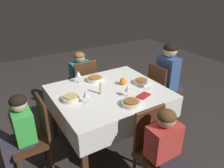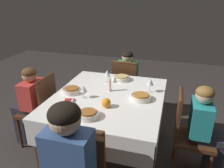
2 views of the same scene
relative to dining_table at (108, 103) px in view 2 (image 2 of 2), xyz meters
The scene contains 19 objects.
ground_plane 0.66m from the dining_table, ahead, with size 8.00×8.00×0.00m, color #332D2B.
dining_table is the anchor object (origin of this frame).
chair_west 0.92m from the dining_table, behind, with size 0.37×0.37×0.89m.
chair_north 0.84m from the dining_table, 87.79° to the left, with size 0.37×0.37×0.89m.
chair_south 0.84m from the dining_table, 88.69° to the right, with size 0.37×0.37×0.89m.
person_child_green 1.07m from the dining_table, behind, with size 0.33×0.30×0.98m.
person_child_teal 0.99m from the dining_table, 88.15° to the left, with size 0.30×0.33×0.98m.
person_child_red 0.99m from the dining_table, 88.90° to the right, with size 0.30×0.33×0.98m.
bowl_east 0.46m from the dining_table, ahead, with size 0.19×0.19×0.06m.
wine_glass_east 0.50m from the dining_table, 23.91° to the right, with size 0.08×0.08×0.15m.
bowl_west 0.48m from the dining_table, behind, with size 0.20×0.20×0.06m.
wine_glass_west 0.42m from the dining_table, 161.25° to the right, with size 0.07×0.07×0.15m.
bowl_north 0.36m from the dining_table, 92.27° to the left, with size 0.21×0.21×0.06m.
wine_glass_north 0.50m from the dining_table, 117.96° to the left, with size 0.07×0.07×0.16m.
bowl_south 0.41m from the dining_table, 85.66° to the right, with size 0.21×0.21×0.06m.
wine_glass_south 0.31m from the dining_table, 63.26° to the right, with size 0.07×0.07×0.13m.
candle_centerpiece 0.19m from the dining_table, behind, with size 0.05×0.05×0.16m.
orange_fruit 0.28m from the dining_table, 13.03° to the left, with size 0.09×0.09×0.09m, color orange.
napkin_red_folded 0.42m from the dining_table, 49.73° to the right, with size 0.19×0.14×0.01m.
Camera 2 is at (1.94, 0.61, 1.74)m, focal length 35.00 mm.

